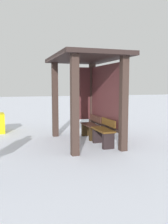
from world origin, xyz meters
TOP-DOWN VIEW (x-y plane):
  - ground_plane at (0.00, 0.00)m, footprint 60.00×60.00m
  - bus_shelter at (-0.09, 0.17)m, footprint 2.88×1.86m
  - bench_left_inside at (-0.52, 0.39)m, footprint 0.94×0.40m
  - bench_center_inside at (0.52, 0.38)m, footprint 0.94×0.38m

SIDE VIEW (x-z plane):
  - ground_plane at x=0.00m, z-range 0.00..0.00m
  - bench_left_inside at x=-0.52m, z-range -0.05..0.69m
  - bench_center_inside at x=0.52m, z-range -0.04..0.73m
  - bus_shelter at x=-0.09m, z-range 0.57..3.15m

